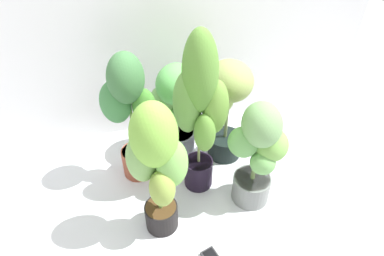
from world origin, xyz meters
name	(u,v)px	position (x,y,z in m)	size (l,w,h in m)	color
ground_plane	(198,201)	(0.00, 0.00, 0.00)	(8.00, 8.00, 0.00)	silver
mylar_back_wall	(165,3)	(0.00, 0.86, 1.00)	(3.20, 0.01, 2.00)	silver
potted_plant_front_left	(157,162)	(-0.25, -0.12, 0.53)	(0.37, 0.33, 0.89)	black
potted_plant_back_left	(129,110)	(-0.35, 0.36, 0.54)	(0.37, 0.31, 0.92)	#984933
potted_plant_back_center	(177,104)	(-0.01, 0.52, 0.42)	(0.40, 0.39, 0.71)	slate
potted_plant_center	(200,108)	(0.04, 0.15, 0.64)	(0.35, 0.27, 1.10)	black
potted_plant_back_right	(225,101)	(0.29, 0.39, 0.48)	(0.41, 0.37, 0.77)	black
potted_plant_front_right	(258,151)	(0.34, -0.06, 0.41)	(0.38, 0.29, 0.74)	slate
hygrometer_box	(210,256)	(-0.04, -0.39, 0.01)	(0.10, 0.10, 0.03)	#343338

